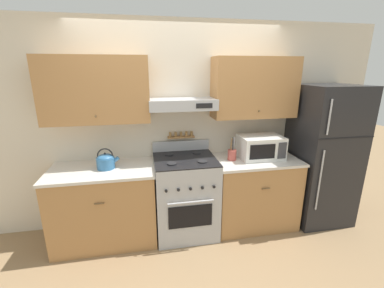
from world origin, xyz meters
The scene contains 9 objects.
ground_plane centered at (0.00, 0.00, 0.00)m, with size 16.00×16.00×0.00m, color #937551.
wall_back centered at (-0.02, 0.65, 1.44)m, with size 5.20×0.46×2.55m.
counter_left centered at (-0.95, 0.35, 0.45)m, with size 1.17×0.69×0.91m.
counter_right centered at (0.89, 0.35, 0.45)m, with size 1.06×0.69×0.91m.
stove_range centered at (0.00, 0.33, 0.49)m, with size 0.73×0.72×1.10m.
refrigerator centered at (1.82, 0.32, 0.90)m, with size 0.73×0.73×1.80m.
tea_kettle centered at (-0.90, 0.35, 1.00)m, with size 0.25×0.20×0.24m.
microwave centered at (0.96, 0.37, 1.05)m, with size 0.52×0.38×0.28m.
utensil_crock centered at (0.59, 0.35, 0.98)m, with size 0.11×0.11×0.28m.
Camera 1 is at (-0.45, -2.48, 1.98)m, focal length 24.00 mm.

